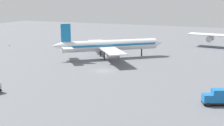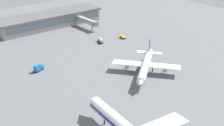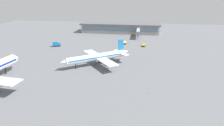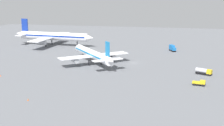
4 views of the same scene
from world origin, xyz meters
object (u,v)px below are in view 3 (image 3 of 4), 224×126
Objects in this scene: fuel_truck at (123,43)px; safety_cone_near_gate at (25,61)px; safety_cone_mid_apron at (197,74)px; safety_cone_far_side at (148,93)px; pushback_tractor at (144,45)px; catering_truck at (56,44)px; airplane_taxiing at (97,57)px.

fuel_truck is 10.87× the size of safety_cone_near_gate.
safety_cone_mid_apron and safety_cone_far_side have the same top height.
safety_cone_near_gate is at bearing 135.01° from pushback_tractor.
fuel_truck is at bearing 90.38° from pushback_tractor.
pushback_tractor is at bearing -87.49° from safety_cone_far_side.
fuel_truck is 68.56m from safety_cone_mid_apron.
safety_cone_mid_apron is at bearing 176.71° from safety_cone_near_gate.
safety_cone_mid_apron is at bearing -49.29° from catering_truck.
safety_cone_mid_apron is (-89.04, 41.48, -1.40)m from catering_truck.
catering_truck is 36.36m from safety_cone_near_gate.
fuel_truck is 10.87× the size of safety_cone_far_side.
catering_truck is 9.81× the size of safety_cone_mid_apron.
safety_cone_far_side is (-69.58, 28.48, 0.00)m from safety_cone_near_gate.
airplane_taxiing is 51.15m from safety_cone_mid_apron.
catering_truck reaches higher than safety_cone_near_gate.
airplane_taxiing is at bearing -165.97° from fuel_truck.
catering_truck is (62.60, 10.40, 0.73)m from pushback_tractor.
pushback_tractor is at bearing -74.98° from fuel_truck.
airplane_taxiing is 5.22× the size of fuel_truck.
safety_cone_far_side is (-18.51, 77.58, -1.09)m from fuel_truck.
fuel_truck is (-8.87, -47.65, -3.11)m from airplane_taxiing.
safety_cone_near_gate is (42.20, 1.46, -4.20)m from airplane_taxiing.
safety_cone_mid_apron is (-41.66, 54.44, -1.09)m from fuel_truck.
airplane_taxiing is 7.30× the size of pushback_tractor.
airplane_taxiing is at bearing 161.82° from pushback_tractor.
airplane_taxiing reaches higher than fuel_truck.
safety_cone_near_gate is at bearing -3.29° from safety_cone_mid_apron.
pushback_tractor is 0.72× the size of fuel_truck.
safety_cone_near_gate is 1.00× the size of safety_cone_far_side.
pushback_tractor is 75.10m from safety_cone_far_side.
fuel_truck reaches higher than safety_cone_near_gate.
airplane_taxiing reaches higher than catering_truck.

